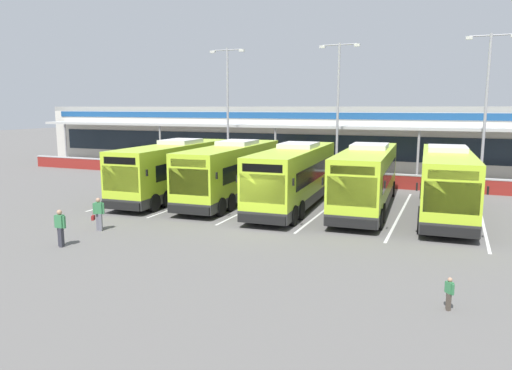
{
  "coord_description": "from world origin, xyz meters",
  "views": [
    {
      "loc": [
        8.86,
        -21.53,
        5.95
      ],
      "look_at": [
        -1.33,
        3.0,
        1.6
      ],
      "focal_mm": 33.48,
      "sensor_mm": 36.0,
      "label": 1
    }
  ],
  "objects_px": {
    "lamp_post_centre": "(338,103)",
    "coach_bus_left_centre": "(232,172)",
    "coach_bus_right_centre": "(367,179)",
    "pedestrian_with_handbag": "(98,213)",
    "pedestrian_child": "(449,292)",
    "lamp_post_west": "(228,103)",
    "lamp_post_east": "(486,102)",
    "coach_bus_leftmost": "(175,170)",
    "coach_bus_centre": "(294,177)",
    "coach_bus_rightmost": "(446,183)",
    "pedestrian_in_dark_coat": "(60,227)"
  },
  "relations": [
    {
      "from": "coach_bus_rightmost",
      "to": "lamp_post_centre",
      "type": "xyz_separation_m",
      "value": [
        -8.63,
        10.71,
        4.5
      ]
    },
    {
      "from": "coach_bus_centre",
      "to": "lamp_post_centre",
      "type": "relative_size",
      "value": 1.12
    },
    {
      "from": "lamp_post_west",
      "to": "coach_bus_right_centre",
      "type": "bearing_deg",
      "value": -36.88
    },
    {
      "from": "pedestrian_child",
      "to": "lamp_post_east",
      "type": "height_order",
      "value": "lamp_post_east"
    },
    {
      "from": "lamp_post_east",
      "to": "coach_bus_rightmost",
      "type": "bearing_deg",
      "value": -102.68
    },
    {
      "from": "coach_bus_leftmost",
      "to": "coach_bus_left_centre",
      "type": "xyz_separation_m",
      "value": [
        4.03,
        0.48,
        0.0
      ]
    },
    {
      "from": "coach_bus_leftmost",
      "to": "pedestrian_child",
      "type": "relative_size",
      "value": 12.21
    },
    {
      "from": "pedestrian_in_dark_coat",
      "to": "lamp_post_west",
      "type": "relative_size",
      "value": 0.15
    },
    {
      "from": "coach_bus_left_centre",
      "to": "pedestrian_child",
      "type": "relative_size",
      "value": 12.21
    },
    {
      "from": "coach_bus_right_centre",
      "to": "pedestrian_child",
      "type": "bearing_deg",
      "value": -70.55
    },
    {
      "from": "coach_bus_rightmost",
      "to": "lamp_post_east",
      "type": "height_order",
      "value": "lamp_post_east"
    },
    {
      "from": "coach_bus_leftmost",
      "to": "pedestrian_child",
      "type": "height_order",
      "value": "coach_bus_leftmost"
    },
    {
      "from": "coach_bus_centre",
      "to": "lamp_post_west",
      "type": "xyz_separation_m",
      "value": [
        -10.0,
        11.5,
        4.5
      ]
    },
    {
      "from": "lamp_post_west",
      "to": "pedestrian_in_dark_coat",
      "type": "bearing_deg",
      "value": -81.86
    },
    {
      "from": "lamp_post_west",
      "to": "lamp_post_centre",
      "type": "relative_size",
      "value": 1.0
    },
    {
      "from": "pedestrian_child",
      "to": "coach_bus_left_centre",
      "type": "bearing_deg",
      "value": 135.55
    },
    {
      "from": "lamp_post_west",
      "to": "lamp_post_centre",
      "type": "distance_m",
      "value": 9.85
    },
    {
      "from": "pedestrian_with_handbag",
      "to": "pedestrian_child",
      "type": "xyz_separation_m",
      "value": [
        15.88,
        -3.4,
        -0.32
      ]
    },
    {
      "from": "coach_bus_leftmost",
      "to": "coach_bus_rightmost",
      "type": "height_order",
      "value": "same"
    },
    {
      "from": "pedestrian_child",
      "to": "lamp_post_centre",
      "type": "relative_size",
      "value": 0.09
    },
    {
      "from": "pedestrian_child",
      "to": "lamp_post_east",
      "type": "distance_m",
      "value": 24.07
    },
    {
      "from": "coach_bus_centre",
      "to": "pedestrian_with_handbag",
      "type": "distance_m",
      "value": 11.55
    },
    {
      "from": "lamp_post_centre",
      "to": "lamp_post_east",
      "type": "relative_size",
      "value": 1.0
    },
    {
      "from": "coach_bus_leftmost",
      "to": "lamp_post_east",
      "type": "relative_size",
      "value": 1.12
    },
    {
      "from": "coach_bus_leftmost",
      "to": "coach_bus_right_centre",
      "type": "xyz_separation_m",
      "value": [
        12.54,
        0.9,
        0.0
      ]
    },
    {
      "from": "coach_bus_leftmost",
      "to": "lamp_post_east",
      "type": "distance_m",
      "value": 22.36
    },
    {
      "from": "coach_bus_centre",
      "to": "coach_bus_left_centre",
      "type": "bearing_deg",
      "value": 173.91
    },
    {
      "from": "pedestrian_in_dark_coat",
      "to": "lamp_post_west",
      "type": "bearing_deg",
      "value": 98.14
    },
    {
      "from": "lamp_post_west",
      "to": "lamp_post_centre",
      "type": "bearing_deg",
      "value": 1.16
    },
    {
      "from": "coach_bus_rightmost",
      "to": "lamp_post_west",
      "type": "relative_size",
      "value": 1.12
    },
    {
      "from": "pedestrian_in_dark_coat",
      "to": "pedestrian_child",
      "type": "distance_m",
      "value": 15.55
    },
    {
      "from": "coach_bus_rightmost",
      "to": "pedestrian_in_dark_coat",
      "type": "bearing_deg",
      "value": -139.48
    },
    {
      "from": "lamp_post_west",
      "to": "lamp_post_east",
      "type": "distance_m",
      "value": 20.69
    },
    {
      "from": "lamp_post_centre",
      "to": "coach_bus_left_centre",
      "type": "bearing_deg",
      "value": -110.55
    },
    {
      "from": "coach_bus_leftmost",
      "to": "pedestrian_with_handbag",
      "type": "relative_size",
      "value": 7.57
    },
    {
      "from": "coach_bus_centre",
      "to": "coach_bus_right_centre",
      "type": "bearing_deg",
      "value": 12.05
    },
    {
      "from": "lamp_post_centre",
      "to": "coach_bus_rightmost",
      "type": "bearing_deg",
      "value": -51.13
    },
    {
      "from": "lamp_post_east",
      "to": "pedestrian_child",
      "type": "bearing_deg",
      "value": -94.38
    },
    {
      "from": "pedestrian_in_dark_coat",
      "to": "coach_bus_left_centre",
      "type": "bearing_deg",
      "value": 79.59
    },
    {
      "from": "coach_bus_centre",
      "to": "pedestrian_child",
      "type": "bearing_deg",
      "value": -54.66
    },
    {
      "from": "pedestrian_child",
      "to": "lamp_post_centre",
      "type": "height_order",
      "value": "lamp_post_centre"
    },
    {
      "from": "coach_bus_right_centre",
      "to": "pedestrian_with_handbag",
      "type": "distance_m",
      "value": 15.02
    },
    {
      "from": "coach_bus_rightmost",
      "to": "lamp_post_centre",
      "type": "distance_m",
      "value": 14.48
    },
    {
      "from": "coach_bus_leftmost",
      "to": "lamp_post_west",
      "type": "bearing_deg",
      "value": 97.93
    },
    {
      "from": "coach_bus_right_centre",
      "to": "pedestrian_in_dark_coat",
      "type": "relative_size",
      "value": 7.57
    },
    {
      "from": "coach_bus_left_centre",
      "to": "coach_bus_leftmost",
      "type": "bearing_deg",
      "value": -173.25
    },
    {
      "from": "coach_bus_right_centre",
      "to": "coach_bus_leftmost",
      "type": "bearing_deg",
      "value": -175.91
    },
    {
      "from": "coach_bus_leftmost",
      "to": "coach_bus_left_centre",
      "type": "height_order",
      "value": "same"
    },
    {
      "from": "coach_bus_leftmost",
      "to": "coach_bus_centre",
      "type": "distance_m",
      "value": 8.39
    },
    {
      "from": "pedestrian_with_handbag",
      "to": "lamp_post_west",
      "type": "bearing_deg",
      "value": 98.29
    }
  ]
}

